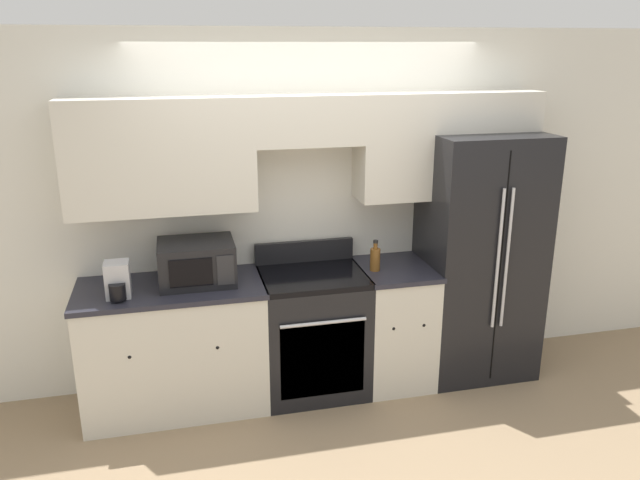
# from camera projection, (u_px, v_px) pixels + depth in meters

# --- Properties ---
(ground_plane) EXTENTS (12.00, 12.00, 0.00)m
(ground_plane) POSITION_uv_depth(u_px,v_px,m) (330.00, 408.00, 4.45)
(ground_plane) COLOR #937A5B
(wall_back) EXTENTS (8.00, 0.39, 2.60)m
(wall_back) POSITION_uv_depth(u_px,v_px,m) (311.00, 187.00, 4.55)
(wall_back) COLOR silver
(wall_back) RESTS_ON ground_plane
(lower_cabinets_left) EXTENTS (1.26, 0.64, 0.92)m
(lower_cabinets_left) POSITION_uv_depth(u_px,v_px,m) (175.00, 347.00, 4.37)
(lower_cabinets_left) COLOR beige
(lower_cabinets_left) RESTS_ON ground_plane
(lower_cabinets_right) EXTENTS (0.53, 0.64, 0.92)m
(lower_cabinets_right) POSITION_uv_depth(u_px,v_px,m) (393.00, 323.00, 4.73)
(lower_cabinets_right) COLOR beige
(lower_cabinets_right) RESTS_ON ground_plane
(oven_range) EXTENTS (0.75, 0.65, 1.08)m
(oven_range) POSITION_uv_depth(u_px,v_px,m) (313.00, 331.00, 4.59)
(oven_range) COLOR black
(oven_range) RESTS_ON ground_plane
(refrigerator) EXTENTS (0.84, 0.78, 1.88)m
(refrigerator) POSITION_uv_depth(u_px,v_px,m) (476.00, 255.00, 4.79)
(refrigerator) COLOR black
(refrigerator) RESTS_ON ground_plane
(microwave) EXTENTS (0.51, 0.41, 0.29)m
(microwave) POSITION_uv_depth(u_px,v_px,m) (197.00, 262.00, 4.25)
(microwave) COLOR black
(microwave) RESTS_ON lower_cabinets_left
(bottle) EXTENTS (0.07, 0.07, 0.23)m
(bottle) POSITION_uv_depth(u_px,v_px,m) (375.00, 259.00, 4.49)
(bottle) COLOR brown
(bottle) RESTS_ON lower_cabinets_right
(electric_kettle) EXTENTS (0.15, 0.21, 0.24)m
(electric_kettle) POSITION_uv_depth(u_px,v_px,m) (118.00, 282.00, 4.01)
(electric_kettle) COLOR #B7B7BC
(electric_kettle) RESTS_ON lower_cabinets_left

